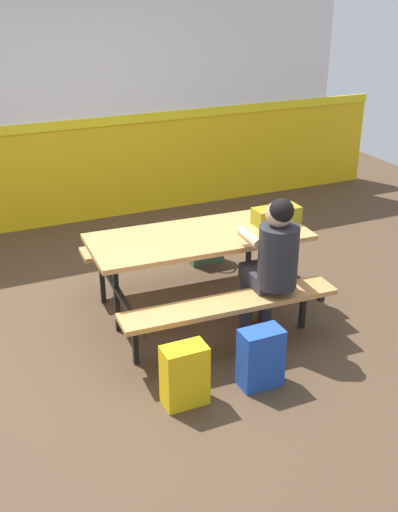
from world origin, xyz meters
name	(u,v)px	position (x,y,z in m)	size (l,w,h in m)	color
ground_plane	(159,324)	(0.00, 0.00, -0.01)	(10.00, 10.00, 0.02)	#4C3826
accent_backdrop	(70,115)	(0.00, 2.64, 1.25)	(8.00, 0.14, 2.60)	yellow
picnic_table_main	(199,253)	(0.37, 0.00, 0.57)	(1.81, 1.63, 0.74)	tan
student_nearer	(273,258)	(0.72, -0.57, 0.71)	(0.37, 0.53, 1.21)	#2D2D38
toolbox_grey	(276,215)	(1.07, -0.03, 0.81)	(0.40, 0.18, 0.18)	olive
backpack_dark	(184,375)	(-0.21, -1.05, 0.22)	(0.30, 0.22, 0.44)	yellow
tote_bag_bright	(206,245)	(0.87, 0.93, 0.19)	(0.34, 0.21, 0.43)	#3F724C
satchel_spare	(260,358)	(0.35, -1.07, 0.22)	(0.30, 0.22, 0.44)	#1E47B2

